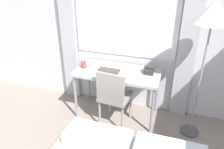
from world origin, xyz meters
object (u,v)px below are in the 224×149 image
object	(u,v)px
desk	(117,75)
book	(109,71)
desk_chair	(114,95)
standing_lamp	(212,20)
mug	(84,65)
telephone	(149,70)

from	to	relation	value
desk	book	world-z (taller)	book
desk_chair	standing_lamp	xyz separation A→B (m)	(1.05, 0.16, 1.05)
desk	book	xyz separation A→B (m)	(-0.11, -0.04, 0.08)
standing_lamp	mug	xyz separation A→B (m)	(-1.57, 0.05, -0.76)
desk	telephone	distance (m)	0.45
mug	telephone	bearing A→B (deg)	6.93
telephone	desk	bearing A→B (deg)	-169.07
desk_chair	book	distance (m)	0.35
desk	mug	bearing A→B (deg)	-176.61
standing_lamp	mug	world-z (taller)	standing_lamp
standing_lamp	book	size ratio (longest dim) A/B	5.81
desk_chair	book	xyz separation A→B (m)	(-0.13, 0.20, 0.25)
mug	standing_lamp	bearing A→B (deg)	-1.97
desk_chair	mug	distance (m)	0.63
telephone	mug	world-z (taller)	same
standing_lamp	book	world-z (taller)	standing_lamp
desk_chair	telephone	world-z (taller)	desk_chair
desk	telephone	size ratio (longest dim) A/B	7.06
desk	desk_chair	xyz separation A→B (m)	(0.02, -0.24, -0.18)
standing_lamp	book	bearing A→B (deg)	178.08
standing_lamp	desk_chair	bearing A→B (deg)	-171.43
desk	telephone	xyz separation A→B (m)	(0.43, 0.08, 0.10)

